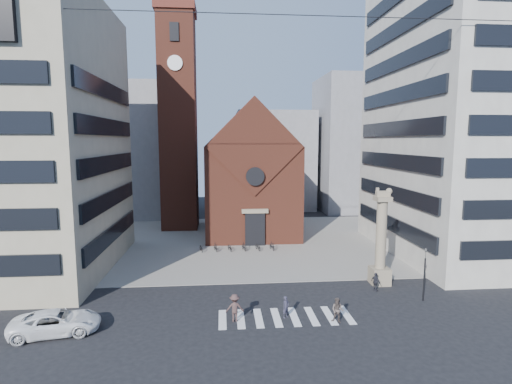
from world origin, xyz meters
TOP-DOWN VIEW (x-y plane):
  - ground at (0.00, 0.00)m, footprint 120.00×120.00m
  - piazza at (0.00, 19.00)m, footprint 46.00×30.00m
  - zebra_crossing at (0.55, -3.00)m, footprint 10.20×3.20m
  - church at (0.00, 25.04)m, footprint 12.00×16.65m
  - campanile at (-10.00, 28.00)m, footprint 5.50×5.50m
  - building_left at (-24.00, 10.00)m, footprint 18.00×20.00m
  - building_right at (24.00, 12.00)m, footprint 18.00×22.00m
  - bg_block_left at (-20.00, 40.00)m, footprint 16.00×14.00m
  - bg_block_mid at (6.00, 45.00)m, footprint 14.00×12.00m
  - bg_block_right at (22.00, 42.00)m, footprint 16.00×14.00m
  - lion_column at (10.01, 3.00)m, footprint 1.63×1.60m
  - traffic_light at (12.00, -1.00)m, footprint 0.13×0.16m
  - white_car at (-15.00, -4.14)m, footprint 5.97×3.58m
  - pedestrian_0 at (0.57, -3.05)m, footprint 0.69×0.66m
  - pedestrian_1 at (4.07, -4.14)m, footprint 1.09×1.02m
  - pedestrian_2 at (9.00, 1.38)m, footprint 0.74×1.01m
  - pedestrian_3 at (-3.13, -3.33)m, footprint 1.28×0.74m
  - scooter_0 at (-6.38, 14.79)m, footprint 0.92×1.69m
  - scooter_1 at (-4.74, 14.79)m, footprint 0.79×1.61m
  - scooter_2 at (-3.10, 14.79)m, footprint 0.92×1.69m
  - scooter_3 at (-1.46, 14.79)m, footprint 0.79×1.61m
  - scooter_4 at (0.18, 14.79)m, footprint 0.92×1.69m
  - scooter_5 at (1.82, 14.79)m, footprint 0.79×1.61m

SIDE VIEW (x-z plane):
  - ground at x=0.00m, z-range 0.00..0.00m
  - zebra_crossing at x=0.55m, z-range 0.00..0.01m
  - piazza at x=0.00m, z-range 0.00..0.05m
  - scooter_0 at x=-6.38m, z-range 0.05..0.89m
  - scooter_2 at x=-3.10m, z-range 0.05..0.89m
  - scooter_4 at x=0.18m, z-range 0.05..0.89m
  - scooter_1 at x=-4.74m, z-range 0.05..0.98m
  - scooter_3 at x=-1.46m, z-range 0.05..0.98m
  - scooter_5 at x=1.82m, z-range 0.05..0.98m
  - white_car at x=-15.00m, z-range 0.00..1.55m
  - pedestrian_0 at x=0.57m, z-range 0.00..1.59m
  - pedestrian_2 at x=9.00m, z-range 0.00..1.59m
  - pedestrian_1 at x=4.07m, z-range 0.00..1.79m
  - pedestrian_3 at x=-3.13m, z-range 0.00..1.98m
  - traffic_light at x=12.00m, z-range 0.14..4.44m
  - lion_column at x=10.01m, z-range -0.88..7.79m
  - church at x=0.00m, z-range -1.02..16.98m
  - bg_block_mid at x=6.00m, z-range 0.00..18.00m
  - bg_block_left at x=-20.00m, z-range 0.00..22.00m
  - bg_block_right at x=22.00m, z-range 0.00..24.00m
  - building_left at x=-24.00m, z-range 0.00..26.00m
  - campanile at x=-10.00m, z-range 0.14..31.34m
  - building_right at x=24.00m, z-range 0.00..32.00m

